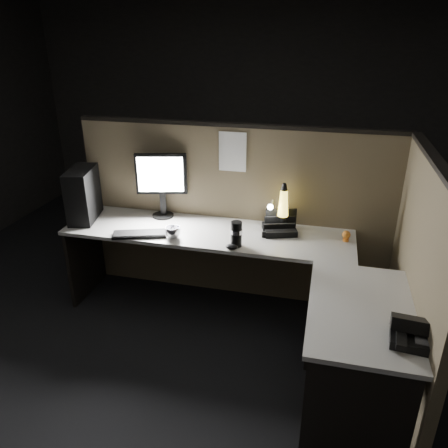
% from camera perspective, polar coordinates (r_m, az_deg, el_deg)
% --- Properties ---
extents(floor, '(6.00, 6.00, 0.00)m').
position_cam_1_polar(floor, '(3.36, -2.31, -16.86)').
color(floor, black).
rests_on(floor, ground).
extents(room_shell, '(6.00, 6.00, 6.00)m').
position_cam_1_polar(room_shell, '(2.60, -2.90, 11.22)').
color(room_shell, silver).
rests_on(room_shell, ground).
extents(partition_back, '(2.66, 0.06, 1.50)m').
position_cam_1_polar(partition_back, '(3.73, 1.40, 1.21)').
color(partition_back, brown).
rests_on(partition_back, ground).
extents(partition_right, '(0.06, 1.66, 1.50)m').
position_cam_1_polar(partition_right, '(2.98, 23.68, -7.27)').
color(partition_right, brown).
rests_on(partition_right, ground).
extents(desk, '(2.60, 1.60, 0.73)m').
position_cam_1_polar(desk, '(3.18, 1.90, -6.50)').
color(desk, beige).
rests_on(desk, ground).
extents(pc_tower, '(0.28, 0.44, 0.43)m').
position_cam_1_polar(pc_tower, '(3.82, -17.93, 3.69)').
color(pc_tower, black).
rests_on(pc_tower, desk).
extents(monitor, '(0.42, 0.18, 0.55)m').
position_cam_1_polar(monitor, '(3.69, -8.17, 5.82)').
color(monitor, black).
rests_on(monitor, desk).
extents(keyboard, '(0.44, 0.26, 0.02)m').
position_cam_1_polar(keyboard, '(3.46, -10.92, -1.32)').
color(keyboard, black).
rests_on(keyboard, desk).
extents(mouse, '(0.09, 0.07, 0.04)m').
position_cam_1_polar(mouse, '(3.19, 1.01, -2.99)').
color(mouse, black).
rests_on(mouse, desk).
extents(clip_lamp, '(0.05, 0.19, 0.24)m').
position_cam_1_polar(clip_lamp, '(3.48, 6.17, 1.47)').
color(clip_lamp, white).
rests_on(clip_lamp, desk).
extents(organizer, '(0.30, 0.28, 0.19)m').
position_cam_1_polar(organizer, '(3.47, 7.27, -0.38)').
color(organizer, black).
rests_on(organizer, desk).
extents(lava_lamp, '(0.11, 0.11, 0.39)m').
position_cam_1_polar(lava_lamp, '(3.46, 7.70, 1.68)').
color(lava_lamp, black).
rests_on(lava_lamp, desk).
extents(travel_mug, '(0.09, 0.09, 0.19)m').
position_cam_1_polar(travel_mug, '(3.20, 1.62, -1.33)').
color(travel_mug, black).
rests_on(travel_mug, desk).
extents(steel_mug, '(0.14, 0.14, 0.09)m').
position_cam_1_polar(steel_mug, '(3.37, -6.69, -1.08)').
color(steel_mug, silver).
rests_on(steel_mug, desk).
extents(figurine, '(0.06, 0.06, 0.06)m').
position_cam_1_polar(figurine, '(3.42, 15.69, -1.35)').
color(figurine, orange).
rests_on(figurine, desk).
extents(pinned_paper, '(0.22, 0.00, 0.32)m').
position_cam_1_polar(pinned_paper, '(3.52, 1.12, 9.40)').
color(pinned_paper, white).
rests_on(pinned_paper, partition_back).
extents(desk_phone, '(0.24, 0.25, 0.13)m').
position_cam_1_polar(desk_phone, '(2.49, 23.44, -12.92)').
color(desk_phone, black).
rests_on(desk_phone, desk).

